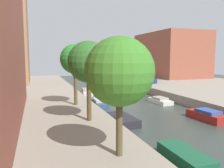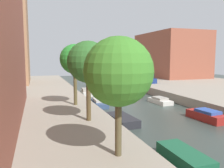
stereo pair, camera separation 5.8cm
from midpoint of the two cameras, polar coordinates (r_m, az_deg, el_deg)
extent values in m
plane|color=#333D38|center=(24.93, 5.73, -5.37)|extent=(84.00, 84.00, 0.00)
cube|color=brown|center=(52.02, 14.29, 7.02)|extent=(10.00, 15.77, 9.34)
cylinder|color=#4D442B|center=(9.89, 1.75, -10.39)|extent=(0.28, 0.28, 2.59)
sphere|color=#397B25|center=(9.47, 1.80, 3.13)|extent=(2.91, 2.91, 2.91)
cylinder|color=#4E3F24|center=(15.24, -5.74, -3.65)|extent=(0.30, 0.30, 2.94)
sphere|color=#2C6227|center=(15.00, -5.85, 5.50)|extent=(2.73, 2.73, 2.73)
cylinder|color=brown|center=(20.39, -9.02, -0.80)|extent=(0.30, 0.30, 3.13)
sphere|color=#27842C|center=(20.22, -9.15, 6.16)|extent=(2.59, 2.59, 2.59)
cube|color=navy|center=(38.69, 8.27, 1.00)|extent=(1.91, 4.76, 0.80)
cube|color=#1E2328|center=(38.31, 8.53, 2.07)|extent=(1.67, 2.62, 0.71)
cube|color=#195638|center=(12.32, 17.63, -16.94)|extent=(1.34, 3.16, 0.65)
cube|color=#232328|center=(18.29, 2.59, -8.85)|extent=(1.75, 3.57, 0.59)
cube|color=#33476B|center=(24.74, -3.14, -4.87)|extent=(1.37, 3.78, 0.48)
cube|color=#B2ADA3|center=(24.77, -3.21, -3.99)|extent=(1.12, 2.09, 0.25)
cube|color=beige|center=(31.82, -6.35, -2.27)|extent=(1.44, 3.53, 0.51)
cube|color=gray|center=(31.86, -6.40, -1.44)|extent=(1.17, 1.96, 0.40)
cube|color=maroon|center=(20.74, 22.47, -7.41)|extent=(1.65, 3.53, 0.65)
cube|color=#2D4C9E|center=(20.53, 22.78, -6.29)|extent=(1.32, 1.97, 0.24)
cube|color=beige|center=(26.60, 11.91, -4.21)|extent=(1.52, 3.33, 0.46)
cube|color=gray|center=(26.59, 11.87, -3.45)|extent=(1.24, 1.85, 0.23)
cube|color=maroon|center=(33.35, 4.93, -1.84)|extent=(1.54, 4.41, 0.52)
cube|color=gray|center=(33.10, 5.08, -1.10)|extent=(1.21, 2.46, 0.40)
cube|color=#33476B|center=(41.08, 0.58, -0.08)|extent=(1.67, 3.39, 0.69)
cube|color=gray|center=(40.91, 0.64, 0.62)|extent=(1.36, 1.89, 0.35)
camera|label=1|loc=(0.03, -89.95, 0.01)|focal=36.79mm
camera|label=2|loc=(0.03, 90.05, -0.01)|focal=36.79mm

